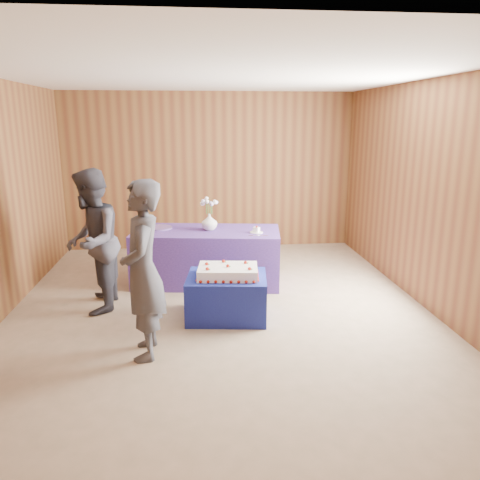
{
  "coord_description": "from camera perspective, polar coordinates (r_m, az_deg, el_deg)",
  "views": [
    {
      "loc": [
        -0.28,
        -5.2,
        2.23
      ],
      "look_at": [
        0.25,
        0.1,
        0.86
      ],
      "focal_mm": 35.0,
      "sensor_mm": 36.0,
      "label": 1
    }
  ],
  "objects": [
    {
      "name": "ground",
      "position": [
        5.67,
        -2.41,
        -8.75
      ],
      "size": [
        6.0,
        6.0,
        0.0
      ],
      "primitive_type": "plane",
      "color": "gray",
      "rests_on": "ground"
    },
    {
      "name": "room_shell",
      "position": [
        5.22,
        -2.62,
        9.73
      ],
      "size": [
        5.04,
        6.04,
        2.72
      ],
      "color": "brown",
      "rests_on": "ground"
    },
    {
      "name": "cake_table",
      "position": [
        5.45,
        -1.62,
        -6.89
      ],
      "size": [
        0.98,
        0.8,
        0.5
      ],
      "primitive_type": "cube",
      "rotation": [
        0.0,
        0.0,
        -0.12
      ],
      "color": "navy",
      "rests_on": "ground"
    },
    {
      "name": "serving_table",
      "position": [
        6.57,
        -4.04,
        -2.0
      ],
      "size": [
        2.11,
        1.17,
        0.75
      ],
      "primitive_type": "cube",
      "rotation": [
        0.0,
        0.0,
        -0.14
      ],
      "color": "#5C3797",
      "rests_on": "ground"
    },
    {
      "name": "sheet_cake",
      "position": [
        5.31,
        -1.49,
        -3.88
      ],
      "size": [
        0.75,
        0.55,
        0.16
      ],
      "rotation": [
        0.0,
        0.0,
        -0.11
      ],
      "color": "white",
      "rests_on": "cake_table"
    },
    {
      "name": "vase",
      "position": [
        6.47,
        -3.76,
        2.22
      ],
      "size": [
        0.26,
        0.26,
        0.23
      ],
      "primitive_type": "imported",
      "rotation": [
        0.0,
        0.0,
        0.22
      ],
      "color": "silver",
      "rests_on": "serving_table"
    },
    {
      "name": "flower_spray",
      "position": [
        6.41,
        -3.8,
        4.62
      ],
      "size": [
        0.25,
        0.24,
        0.19
      ],
      "color": "#386C2B",
      "rests_on": "vase"
    },
    {
      "name": "platter",
      "position": [
        6.66,
        -9.82,
        1.48
      ],
      "size": [
        0.44,
        0.44,
        0.02
      ],
      "primitive_type": "cylinder",
      "rotation": [
        0.0,
        0.0,
        -0.27
      ],
      "color": "#694C98",
      "rests_on": "serving_table"
    },
    {
      "name": "plate",
      "position": [
        6.32,
        2.01,
        0.94
      ],
      "size": [
        0.23,
        0.23,
        0.01
      ],
      "primitive_type": "cylinder",
      "rotation": [
        0.0,
        0.0,
        -0.36
      ],
      "color": "silver",
      "rests_on": "serving_table"
    },
    {
      "name": "cake_slice",
      "position": [
        6.31,
        2.01,
        1.31
      ],
      "size": [
        0.1,
        0.1,
        0.09
      ],
      "rotation": [
        0.0,
        0.0,
        -0.63
      ],
      "color": "white",
      "rests_on": "plate"
    },
    {
      "name": "knife",
      "position": [
        6.16,
        2.27,
        0.54
      ],
      "size": [
        0.26,
        0.06,
        0.0
      ],
      "primitive_type": "cube",
      "rotation": [
        0.0,
        0.0,
        -0.16
      ],
      "color": "silver",
      "rests_on": "serving_table"
    },
    {
      "name": "guest_left",
      "position": [
        4.49,
        -11.75,
        -3.69
      ],
      "size": [
        0.45,
        0.65,
        1.72
      ],
      "primitive_type": "imported",
      "rotation": [
        0.0,
        0.0,
        -1.51
      ],
      "color": "#393A44",
      "rests_on": "ground"
    },
    {
      "name": "guest_right",
      "position": [
        5.73,
        -17.6,
        -0.19
      ],
      "size": [
        0.66,
        0.84,
        1.7
      ],
      "primitive_type": "imported",
      "rotation": [
        0.0,
        0.0,
        -1.54
      ],
      "color": "#34323C",
      "rests_on": "ground"
    }
  ]
}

